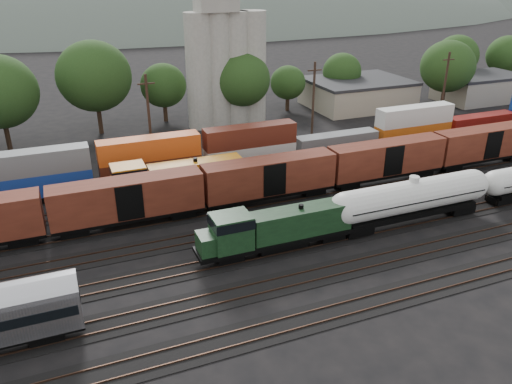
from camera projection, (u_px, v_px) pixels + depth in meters
name	position (u px, v px, depth m)	size (l,w,h in m)	color
ground	(307.00, 218.00, 52.77)	(600.00, 600.00, 0.00)	black
tracks	(307.00, 217.00, 52.75)	(180.00, 33.20, 0.20)	black
green_locomotive	(272.00, 229.00, 45.39)	(16.19, 2.86, 4.29)	black
tank_car_a	(412.00, 198.00, 50.44)	(18.77, 3.36, 4.92)	silver
orange_locomotive	(170.00, 178.00, 55.99)	(17.87, 2.98, 4.47)	black
boxcar_string	(386.00, 158.00, 60.17)	(169.00, 2.90, 4.20)	black
container_wall	(388.00, 131.00, 71.24)	(187.74, 2.60, 5.80)	black
grain_silo	(225.00, 56.00, 79.69)	(13.40, 5.00, 29.00)	#9F9C91
industrial_sheds	(247.00, 108.00, 83.78)	(119.38, 17.26, 5.10)	#9E937F
tree_band	(141.00, 84.00, 77.20)	(163.38, 20.92, 14.39)	black
utility_poles	(236.00, 110.00, 68.81)	(122.20, 0.36, 12.00)	black
distant_hills	(137.00, 52.00, 289.21)	(860.00, 286.00, 130.00)	#59665B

